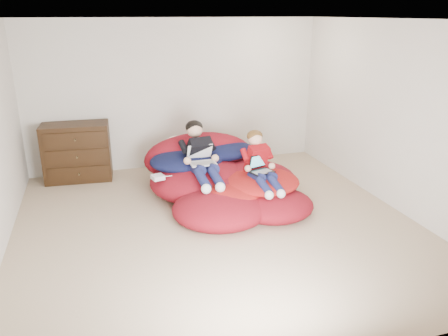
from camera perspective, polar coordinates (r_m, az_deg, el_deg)
room_shell at (r=5.55m, az=-0.91°, el=-5.40°), size 5.10×5.10×2.77m
dresser at (r=7.38m, az=-18.61°, el=1.99°), size 1.07×0.62×0.93m
beanbag_pile at (r=6.41m, az=-0.22°, el=-1.46°), size 2.18×2.42×0.87m
cream_pillow at (r=6.93m, az=-6.18°, el=3.19°), size 0.40×0.25×0.25m
older_boy at (r=6.23m, az=-3.17°, el=2.02°), size 0.39×1.22×0.73m
younger_boy at (r=6.04m, az=4.71°, el=0.91°), size 0.35×0.94×0.72m
laptop_white at (r=6.16m, az=-2.96°, el=1.32°), size 0.36×0.38×0.24m
laptop_black at (r=6.04m, az=4.79°, el=0.14°), size 0.36×0.36×0.23m
power_adapter at (r=6.11m, az=-8.64°, el=-1.20°), size 0.19×0.19×0.06m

